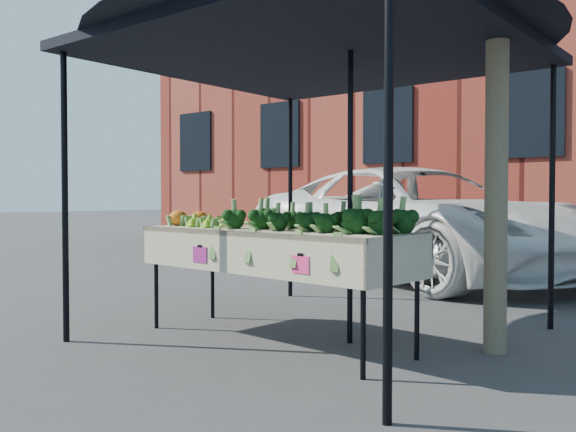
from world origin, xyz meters
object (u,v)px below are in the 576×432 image
at_px(canopy, 320,171).
at_px(vehicle, 415,78).
at_px(table, 272,286).
at_px(street_tree, 498,26).

bearing_deg(canopy, vehicle, 106.04).
distance_m(table, street_tree, 2.59).
bearing_deg(street_tree, vehicle, 124.26).
bearing_deg(table, canopy, 72.64).
height_order(vehicle, street_tree, vehicle).
bearing_deg(vehicle, table, -146.82).
bearing_deg(vehicle, street_tree, -125.37).
height_order(canopy, street_tree, street_tree).
relative_size(vehicle, street_tree, 1.20).
height_order(table, street_tree, street_tree).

